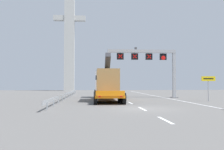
% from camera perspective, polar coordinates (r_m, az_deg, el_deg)
% --- Properties ---
extents(ground, '(112.00, 112.00, 0.00)m').
position_cam_1_polar(ground, '(19.07, 7.26, -7.98)').
color(ground, slate).
extents(lane_markings, '(0.20, 60.58, 0.01)m').
position_cam_1_polar(lane_markings, '(41.77, 0.56, -4.79)').
color(lane_markings, silver).
rests_on(lane_markings, ground).
extents(edge_line_right, '(0.20, 63.00, 0.01)m').
position_cam_1_polar(edge_line_right, '(32.25, 13.61, -5.52)').
color(edge_line_right, silver).
rests_on(edge_line_right, ground).
extents(overhead_lane_gantry, '(9.90, 0.90, 7.09)m').
position_cam_1_polar(overhead_lane_gantry, '(34.08, 9.40, 3.70)').
color(overhead_lane_gantry, '#9EA0A5').
rests_on(overhead_lane_gantry, ground).
extents(heavy_haul_truck_orange, '(3.13, 14.09, 5.30)m').
position_cam_1_polar(heavy_haul_truck_orange, '(29.86, -1.43, -2.05)').
color(heavy_haul_truck_orange, orange).
rests_on(heavy_haul_truck_orange, ground).
extents(exit_sign_yellow, '(1.61, 0.15, 2.80)m').
position_cam_1_polar(exit_sign_yellow, '(28.84, 22.05, -1.59)').
color(exit_sign_yellow, '#9EA0A5').
rests_on(exit_sign_yellow, ground).
extents(guardrail_left, '(0.13, 33.52, 0.76)m').
position_cam_1_polar(guardrail_left, '(33.51, -10.61, -4.47)').
color(guardrail_left, '#999EA3').
rests_on(guardrail_left, ground).
extents(bridge_pylon_distant, '(9.00, 2.00, 33.18)m').
position_cam_1_polar(bridge_pylon_distant, '(69.86, -10.12, 10.33)').
color(bridge_pylon_distant, '#B7B7B2').
rests_on(bridge_pylon_distant, ground).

